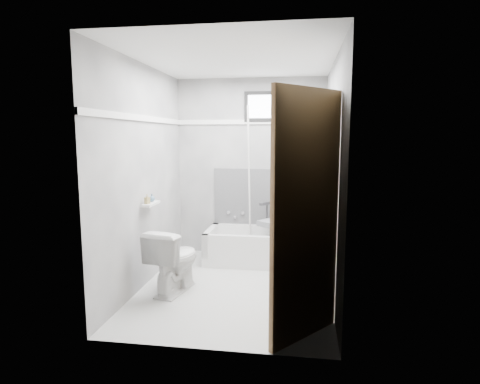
% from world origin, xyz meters
% --- Properties ---
extents(floor, '(2.60, 2.60, 0.00)m').
position_xyz_m(floor, '(0.00, 0.00, 0.00)').
color(floor, silver).
rests_on(floor, ground).
extents(ceiling, '(2.60, 2.60, 0.00)m').
position_xyz_m(ceiling, '(0.00, 0.00, 2.40)').
color(ceiling, silver).
rests_on(ceiling, floor).
extents(wall_back, '(2.00, 0.02, 2.40)m').
position_xyz_m(wall_back, '(0.00, 1.30, 1.20)').
color(wall_back, slate).
rests_on(wall_back, floor).
extents(wall_front, '(2.00, 0.02, 2.40)m').
position_xyz_m(wall_front, '(0.00, -1.30, 1.20)').
color(wall_front, slate).
rests_on(wall_front, floor).
extents(wall_left, '(0.02, 2.60, 2.40)m').
position_xyz_m(wall_left, '(-1.00, 0.00, 1.20)').
color(wall_left, slate).
rests_on(wall_left, floor).
extents(wall_right, '(0.02, 2.60, 2.40)m').
position_xyz_m(wall_right, '(1.00, 0.00, 1.20)').
color(wall_right, slate).
rests_on(wall_right, floor).
extents(bathtub, '(1.50, 0.70, 0.42)m').
position_xyz_m(bathtub, '(0.23, 0.93, 0.21)').
color(bathtub, silver).
rests_on(bathtub, floor).
extents(office_chair, '(0.75, 0.75, 0.93)m').
position_xyz_m(office_chair, '(0.44, 0.98, 0.58)').
color(office_chair, slate).
rests_on(office_chair, bathtub).
extents(toilet, '(0.52, 0.75, 0.68)m').
position_xyz_m(toilet, '(-0.62, -0.19, 0.34)').
color(toilet, white).
rests_on(toilet, floor).
extents(door, '(0.78, 0.78, 2.00)m').
position_xyz_m(door, '(0.98, -1.28, 1.00)').
color(door, brown).
rests_on(door, floor).
extents(window, '(0.66, 0.04, 0.40)m').
position_xyz_m(window, '(0.25, 1.29, 2.02)').
color(window, black).
rests_on(window, wall_back).
extents(backerboard, '(1.50, 0.02, 0.78)m').
position_xyz_m(backerboard, '(0.25, 1.29, 0.80)').
color(backerboard, '#4C4C4F').
rests_on(backerboard, wall_back).
extents(trim_back, '(2.00, 0.02, 0.06)m').
position_xyz_m(trim_back, '(0.00, 1.29, 1.82)').
color(trim_back, white).
rests_on(trim_back, wall_back).
extents(trim_left, '(0.02, 2.60, 0.06)m').
position_xyz_m(trim_left, '(-0.99, 0.00, 1.82)').
color(trim_left, white).
rests_on(trim_left, wall_left).
extents(pole, '(0.02, 0.34, 1.93)m').
position_xyz_m(pole, '(0.02, 1.06, 1.05)').
color(pole, silver).
rests_on(pole, bathtub).
extents(shelf, '(0.10, 0.32, 0.02)m').
position_xyz_m(shelf, '(-0.93, -0.01, 0.90)').
color(shelf, silver).
rests_on(shelf, wall_left).
extents(soap_bottle_a, '(0.06, 0.06, 0.10)m').
position_xyz_m(soap_bottle_a, '(-0.94, -0.09, 0.97)').
color(soap_bottle_a, '#9D894E').
rests_on(soap_bottle_a, shelf).
extents(soap_bottle_b, '(0.09, 0.09, 0.08)m').
position_xyz_m(soap_bottle_b, '(-0.94, 0.05, 0.96)').
color(soap_bottle_b, slate).
rests_on(soap_bottle_b, shelf).
extents(faucet, '(0.26, 0.10, 0.16)m').
position_xyz_m(faucet, '(-0.20, 1.27, 0.55)').
color(faucet, silver).
rests_on(faucet, wall_back).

